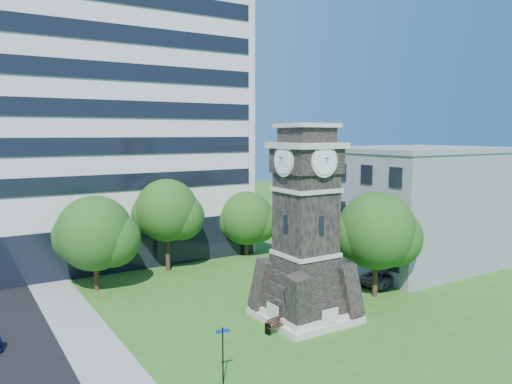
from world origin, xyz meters
TOP-DOWN VIEW (x-y plane):
  - ground at (0.00, 0.00)m, footprint 160.00×160.00m
  - sidewalk at (-9.50, 5.00)m, footprint 3.00×70.00m
  - clock_tower at (3.00, 2.00)m, footprint 5.40×5.40m
  - office_tall at (-3.20, 25.84)m, footprint 26.20×15.11m
  - office_low at (19.97, 8.00)m, footprint 15.20×12.20m
  - car_east_lot at (12.46, 4.40)m, footprint 4.86×3.07m
  - park_bench at (0.38, 1.08)m, footprint 1.74×0.46m
  - street_sign at (-5.34, -2.67)m, footprint 0.66×0.07m
  - tree_nw at (-6.66, 14.69)m, footprint 6.14×5.58m
  - tree_nc at (-0.13, 16.91)m, footprint 5.81×5.28m
  - tree_ne at (8.28, 18.00)m, footprint 5.63×5.12m
  - tree_east at (9.94, 2.74)m, footprint 6.08×5.53m

SIDE VIEW (x-z plane):
  - ground at x=0.00m, z-range 0.00..0.00m
  - sidewalk at x=-9.50m, z-range 0.00..0.06m
  - park_bench at x=0.38m, z-range 0.03..0.93m
  - car_east_lot at x=12.46m, z-range 0.00..1.25m
  - street_sign at x=-5.34m, z-range 0.34..3.08m
  - tree_ne at x=8.28m, z-range 0.38..6.54m
  - tree_nw at x=-6.66m, z-range 0.59..7.71m
  - tree_east at x=9.94m, z-range 0.82..8.36m
  - tree_nc at x=-0.13m, z-range 1.07..8.90m
  - office_low at x=19.97m, z-range 0.01..10.41m
  - clock_tower at x=3.00m, z-range -0.83..11.39m
  - office_tall at x=-3.20m, z-range -0.08..28.52m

